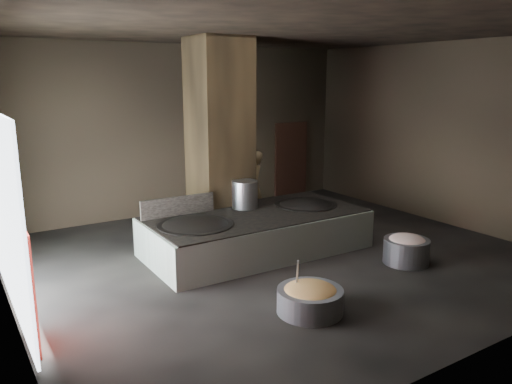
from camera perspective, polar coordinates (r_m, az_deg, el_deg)
floor at (r=10.47m, az=2.52°, el=-7.61°), size 10.00×9.00×0.10m
ceiling at (r=9.86m, az=2.80°, el=18.33°), size 10.00×9.00×0.10m
back_wall at (r=13.84m, az=-8.35°, el=7.07°), size 10.00×0.10×4.50m
front_wall at (r=6.77m, az=25.43°, el=0.09°), size 10.00×0.10×4.50m
right_wall at (r=13.45m, az=20.63°, el=6.23°), size 0.10×9.00×4.50m
pillar at (r=11.35m, az=-4.17°, el=5.95°), size 1.20×1.20×4.50m
hearth_platform at (r=10.63m, az=0.05°, el=-4.69°), size 4.65×2.27×0.80m
platform_cap at (r=10.51m, az=0.05°, el=-2.55°), size 4.53×2.17×0.03m
wok_left at (r=9.81m, az=-6.95°, el=-4.17°), size 1.46×1.46×0.40m
wok_left_rim at (r=9.79m, az=-6.96°, el=-3.77°), size 1.49×1.49×0.05m
wok_right at (r=11.33m, az=5.68°, el=-1.82°), size 1.36×1.36×0.38m
wok_right_rim at (r=11.31m, az=5.69°, el=-1.48°), size 1.39×1.39×0.05m
stock_pot at (r=10.91m, az=-1.28°, el=-0.27°), size 0.56×0.56×0.60m
splash_guard at (r=10.44m, az=-8.91°, el=-1.60°), size 1.61×0.08×0.40m
cook at (r=12.46m, az=-0.27°, el=0.45°), size 0.81×0.77×1.87m
veg_basin at (r=8.06m, az=6.18°, el=-12.25°), size 1.20×1.20×0.39m
veg_fill at (r=8.00m, az=6.21°, el=-11.22°), size 0.86×0.86×0.26m
ladle at (r=7.94m, az=4.70°, el=-9.80°), size 0.26×0.36×0.74m
meat_basin at (r=10.44m, az=16.79°, el=-6.48°), size 1.05×1.05×0.49m
meat_fill at (r=10.38m, az=16.86°, el=-5.42°), size 0.75×0.75×0.29m
doorway_near at (r=14.44m, az=-3.70°, el=2.81°), size 1.18×0.08×2.38m
doorway_near_glow at (r=14.69m, az=-3.88°, el=2.78°), size 0.88×0.04×2.09m
doorway_far at (r=15.73m, az=3.98°, el=3.62°), size 1.18×0.08×2.38m
doorway_far_glow at (r=15.80m, az=3.51°, el=3.49°), size 0.84×0.04×1.99m
left_opening at (r=8.48m, az=-26.80°, el=-2.22°), size 0.04×4.20×3.10m
pavilion_sliver at (r=7.48m, az=-24.56°, el=-9.97°), size 0.05×0.90×1.70m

